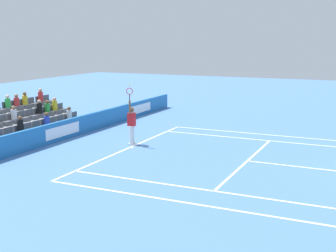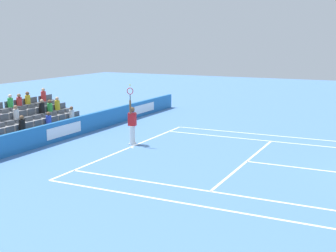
# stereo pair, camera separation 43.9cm
# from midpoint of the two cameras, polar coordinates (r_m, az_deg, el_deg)

# --- Properties ---
(line_baseline) EXTENTS (10.97, 0.10, 0.01)m
(line_baseline) POSITION_cam_midpoint_polar(r_m,az_deg,el_deg) (20.86, -4.20, -2.69)
(line_baseline) COLOR white
(line_baseline) RESTS_ON ground
(line_service) EXTENTS (8.23, 0.10, 0.01)m
(line_service) POSITION_cam_midpoint_polar(r_m,az_deg,el_deg) (18.78, 10.47, -4.37)
(line_service) COLOR white
(line_service) RESTS_ON ground
(line_centre_service) EXTENTS (0.10, 6.40, 0.01)m
(line_centre_service) POSITION_cam_midpoint_polar(r_m,az_deg,el_deg) (18.24, 20.23, -5.33)
(line_centre_service) COLOR white
(line_centre_service) RESTS_ON ground
(line_singles_sideline_left) EXTENTS (0.10, 11.89, 0.01)m
(line_singles_sideline_left) POSITION_cam_midpoint_polar(r_m,az_deg,el_deg) (14.88, 7.83, -8.35)
(line_singles_sideline_left) COLOR white
(line_singles_sideline_left) RESTS_ON ground
(line_singles_sideline_right) EXTENTS (0.10, 11.89, 0.01)m
(line_singles_sideline_right) POSITION_cam_midpoint_polar(r_m,az_deg,el_deg) (22.58, 14.43, -1.97)
(line_singles_sideline_right) COLOR white
(line_singles_sideline_right) RESTS_ON ground
(line_doubles_sideline_left) EXTENTS (0.10, 11.89, 0.01)m
(line_doubles_sideline_left) POSITION_cam_midpoint_polar(r_m,az_deg,el_deg) (13.67, 5.99, -10.09)
(line_doubles_sideline_left) COLOR white
(line_doubles_sideline_left) RESTS_ON ground
(line_doubles_sideline_right) EXTENTS (0.10, 11.89, 0.01)m
(line_doubles_sideline_right) POSITION_cam_midpoint_polar(r_m,az_deg,el_deg) (23.89, 15.10, -1.30)
(line_doubles_sideline_right) COLOR white
(line_doubles_sideline_right) RESTS_ON ground
(line_centre_mark) EXTENTS (0.10, 0.20, 0.01)m
(line_centre_mark) POSITION_cam_midpoint_polar(r_m,az_deg,el_deg) (20.82, -3.96, -2.72)
(line_centre_mark) COLOR white
(line_centre_mark) RESTS_ON ground
(sponsor_barrier) EXTENTS (24.21, 0.22, 0.95)m
(sponsor_barrier) POSITION_cam_midpoint_polar(r_m,az_deg,el_deg) (22.88, -12.48, -0.51)
(sponsor_barrier) COLOR #1E66AD
(sponsor_barrier) RESTS_ON ground
(tennis_player) EXTENTS (0.53, 0.39, 2.85)m
(tennis_player) POSITION_cam_midpoint_polar(r_m,az_deg,el_deg) (21.25, -3.91, 0.29)
(tennis_player) COLOR white
(tennis_player) RESTS_ON ground
(stadium_stand) EXTENTS (6.20, 2.85, 2.20)m
(stadium_stand) POSITION_cam_midpoint_polar(r_m,az_deg,el_deg) (24.36, -16.75, 0.18)
(stadium_stand) COLOR gray
(stadium_stand) RESTS_ON ground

